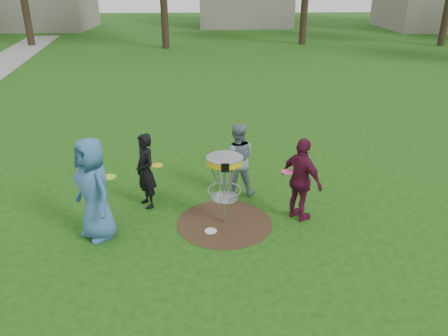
{
  "coord_description": "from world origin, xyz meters",
  "views": [
    {
      "loc": [
        -0.24,
        -7.09,
        4.28
      ],
      "look_at": [
        0.0,
        0.3,
        1.0
      ],
      "focal_mm": 35.0,
      "sensor_mm": 36.0,
      "label": 1
    }
  ],
  "objects_px": {
    "player_blue": "(94,189)",
    "disc_golf_basket": "(225,174)",
    "player_black": "(145,171)",
    "player_maroon": "(301,180)",
    "player_grey": "(237,159)"
  },
  "relations": [
    {
      "from": "player_blue",
      "to": "disc_golf_basket",
      "type": "height_order",
      "value": "player_blue"
    },
    {
      "from": "player_black",
      "to": "disc_golf_basket",
      "type": "relative_size",
      "value": 1.11
    },
    {
      "from": "player_black",
      "to": "player_maroon",
      "type": "relative_size",
      "value": 0.94
    },
    {
      "from": "player_blue",
      "to": "player_grey",
      "type": "height_order",
      "value": "player_blue"
    },
    {
      "from": "player_blue",
      "to": "player_grey",
      "type": "xyz_separation_m",
      "value": [
        2.55,
        1.59,
        -0.14
      ]
    },
    {
      "from": "player_maroon",
      "to": "disc_golf_basket",
      "type": "distance_m",
      "value": 1.45
    },
    {
      "from": "player_black",
      "to": "disc_golf_basket",
      "type": "bearing_deg",
      "value": 32.69
    },
    {
      "from": "player_grey",
      "to": "player_blue",
      "type": "bearing_deg",
      "value": 34.24
    },
    {
      "from": "player_maroon",
      "to": "player_blue",
      "type": "bearing_deg",
      "value": 61.3
    },
    {
      "from": "player_black",
      "to": "player_maroon",
      "type": "xyz_separation_m",
      "value": [
        2.95,
        -0.6,
        0.05
      ]
    },
    {
      "from": "disc_golf_basket",
      "to": "player_grey",
      "type": "bearing_deg",
      "value": 76.12
    },
    {
      "from": "player_blue",
      "to": "player_maroon",
      "type": "bearing_deg",
      "value": 55.12
    },
    {
      "from": "disc_golf_basket",
      "to": "player_maroon",
      "type": "bearing_deg",
      "value": 5.3
    },
    {
      "from": "player_grey",
      "to": "player_maroon",
      "type": "bearing_deg",
      "value": 138.21
    },
    {
      "from": "player_blue",
      "to": "player_black",
      "type": "distance_m",
      "value": 1.32
    }
  ]
}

